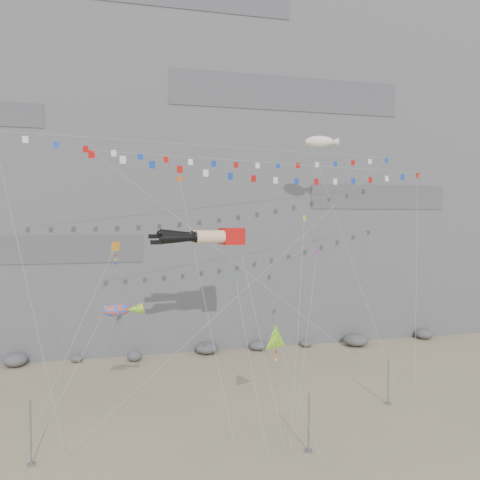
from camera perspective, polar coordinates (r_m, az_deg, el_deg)
The scene contains 17 objects.
ground at distance 38.90m, azimuth 0.34°, elevation -20.45°, with size 120.00×120.00×0.00m, color tan.
cliff at distance 68.05m, azimuth -6.27°, elevation 10.78°, with size 80.00×28.00×50.00m, color slate.
talus_boulders at distance 54.47m, azimuth -4.08°, elevation -13.03°, with size 60.00×3.00×1.20m, color #5E5E63, non-canonical shape.
anchor_pole_left at distance 33.66m, azimuth -24.15°, elevation -20.68°, with size 0.12×0.12×4.07m, color gray.
anchor_pole_center at distance 32.98m, azimuth 8.37°, elevation -21.16°, with size 0.12×0.12×3.89m, color gray.
anchor_pole_right at distance 41.82m, azimuth 17.62°, elevation -16.19°, with size 0.12×0.12×3.71m, color gray.
legs_kite at distance 40.87m, azimuth -4.06°, elevation 0.43°, with size 8.24×14.07×18.66m.
flag_banner_upper at distance 45.34m, azimuth -1.85°, elevation 11.28°, with size 38.56×16.57×28.72m.
flag_banner_lower at distance 41.09m, azimuth 5.68°, elevation 9.20°, with size 31.61×9.57×22.81m.
harlequin_kite at distance 39.07m, azimuth -14.99°, elevation -0.88°, with size 6.70×8.91×16.26m.
fish_windsock at distance 35.82m, azimuth -14.80°, elevation -8.28°, with size 7.26×6.60×11.52m.
delta_kite at distance 34.46m, azimuth 4.48°, elevation -12.17°, with size 2.37×6.65×8.82m.
blimp_windsock at distance 50.10m, azimuth 9.65°, elevation 11.69°, with size 4.14×14.64×26.86m.
small_kite_a at distance 43.79m, azimuth -7.24°, elevation 6.73°, with size 2.61×14.63×23.65m.
small_kite_b at distance 43.16m, azimuth 9.34°, elevation -1.88°, with size 6.51×10.75×16.92m.
small_kite_c at distance 36.74m, azimuth -0.52°, elevation -4.96°, with size 1.06×9.29×13.64m.
small_kite_d at distance 44.30m, azimuth 7.86°, elevation 2.31°, with size 6.78×13.97×21.15m.
Camera 1 is at (-8.62, -34.78, 15.15)m, focal length 35.00 mm.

